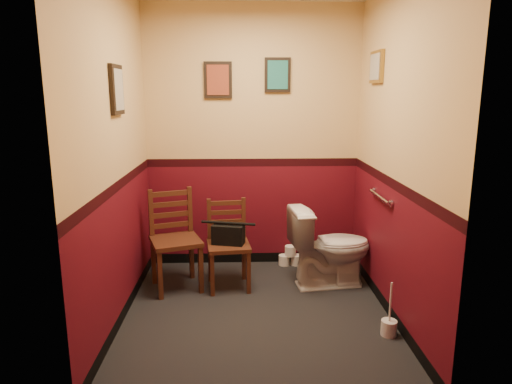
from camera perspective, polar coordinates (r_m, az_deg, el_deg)
floor at (r=3.99m, az=0.13°, el=-14.98°), size 2.20×2.40×0.00m
wall_back at (r=4.76m, az=-0.40°, el=6.58°), size 2.20×0.00×2.70m
wall_front at (r=2.39m, az=1.21°, el=0.72°), size 2.20×0.00×2.70m
wall_left at (r=3.70m, az=-17.20°, el=4.34°), size 0.00×2.40×2.70m
wall_right at (r=3.78m, az=17.12°, el=4.50°), size 0.00×2.40×2.70m
grab_bar at (r=4.07m, az=15.22°, el=-0.57°), size 0.05×0.56×0.06m
framed_print_back_a at (r=4.72m, az=-4.78°, el=13.78°), size 0.28×0.04×0.36m
framed_print_back_b at (r=4.73m, az=2.72°, el=14.41°), size 0.26×0.04×0.34m
framed_print_left at (r=3.76m, az=-16.99°, el=12.13°), size 0.04×0.30×0.38m
framed_print_right at (r=4.32m, az=14.82°, el=14.89°), size 0.04×0.34×0.28m
toilet at (r=4.45m, az=9.23°, el=-6.82°), size 0.83×0.54×0.76m
toilet_brush at (r=3.79m, az=16.28°, el=-15.86°), size 0.12×0.12×0.43m
chair_left at (r=4.39m, az=-10.12°, el=-5.89°), size 0.56×0.56×0.94m
chair_right at (r=4.36m, az=-3.51°, el=-6.52°), size 0.43×0.43×0.84m
handbag at (r=4.29m, az=-3.48°, el=-5.28°), size 0.32×0.21×0.21m
tp_stack at (r=4.99m, az=4.30°, el=-8.10°), size 0.25×0.13×0.22m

